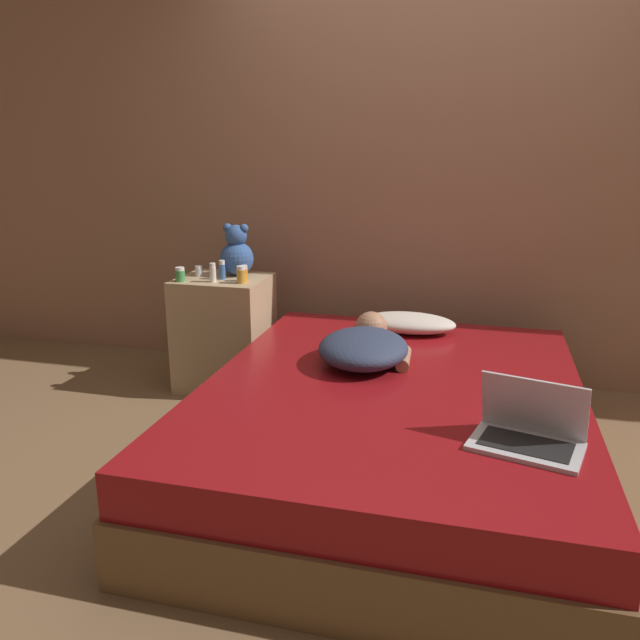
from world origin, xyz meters
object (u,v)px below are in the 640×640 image
teddy_bear (237,253)px  bottle_blue (222,270)px  bottle_orange (244,273)px  bottle_clear (199,271)px  person_lying (365,346)px  bottle_green (180,275)px  book (535,405)px  bottle_white (213,273)px  laptop (529,431)px  bottle_amber (241,275)px  pillow (408,323)px

teddy_bear → bottle_blue: 0.16m
bottle_orange → bottle_clear: 0.32m
person_lying → bottle_orange: (-0.79, 0.49, 0.21)m
bottle_green → book: 2.04m
teddy_bear → bottle_green: (-0.24, -0.25, -0.09)m
person_lying → teddy_bear: bearing=140.6°
bottle_orange → bottle_white: bearing=-158.2°
person_lying → laptop: bearing=-49.0°
laptop → bottle_amber: (-1.48, 1.14, 0.23)m
book → bottle_amber: bearing=152.3°
person_lying → bottle_orange: size_ratio=7.31×
bottle_orange → book: 1.77m
bottle_blue → pillow: bearing=0.9°
bottle_green → book: size_ratio=0.28×
bottle_orange → bottle_clear: bottle_orange is taller
bottle_clear → bottle_green: (-0.04, -0.16, 0.01)m
bottle_white → bottle_clear: 0.20m
pillow → bottle_orange: (-0.93, -0.04, 0.23)m
person_lying → book: (0.74, -0.36, -0.06)m
bottle_white → bottle_clear: (-0.15, 0.13, -0.02)m
pillow → bottle_green: bottle_green is taller
pillow → teddy_bear: teddy_bear is taller
teddy_bear → bottle_orange: bearing=-55.2°
pillow → teddy_bear: 1.08m
person_lying → bottle_clear: size_ratio=10.91×
book → pillow: bearing=124.1°
pillow → bottle_clear: bottle_clear is taller
pillow → bottle_amber: (-0.92, -0.09, 0.23)m
bottle_orange → bottle_clear: size_ratio=1.49×
bottle_white → bottle_amber: bearing=3.4°
person_lying → laptop: (0.69, -0.70, -0.02)m
bottle_orange → bottle_green: bottle_orange is taller
bottle_orange → bottle_green: bearing=-164.2°
laptop → bottle_orange: bearing=155.9°
teddy_bear → bottle_white: teddy_bear is taller
bottle_white → bottle_blue: bottle_blue is taller
bottle_white → bottle_amber: bottle_white is taller
bottle_amber → bottle_clear: (-0.31, 0.12, -0.02)m
bottle_white → bottle_clear: size_ratio=1.76×
pillow → bottle_white: (-1.09, -0.10, 0.24)m
bottle_green → bottle_blue: bearing=29.8°
person_lying → teddy_bear: (-0.89, 0.64, 0.29)m
teddy_bear → bottle_orange: teddy_bear is taller
laptop → person_lying: bearing=149.4°
bottle_green → teddy_bear: bearing=45.3°
pillow → bottle_orange: bottle_orange is taller
bottle_blue → book: size_ratio=0.38×
bottle_clear → bottle_blue: bottle_blue is taller
bottle_white → bottle_orange: (0.16, 0.07, -0.01)m
bottle_orange → book: (1.53, -0.86, -0.27)m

